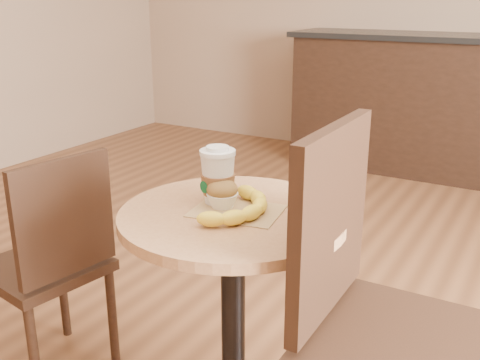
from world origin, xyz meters
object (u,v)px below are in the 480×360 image
at_px(banana, 241,207).
at_px(chair_left, 52,260).
at_px(coffee_cup, 218,178).
at_px(cafe_table, 233,291).
at_px(chair_right, 377,317).
at_px(muffin, 222,193).

bearing_deg(banana, chair_left, -175.23).
bearing_deg(banana, coffee_cup, 155.79).
bearing_deg(cafe_table, banana, -18.32).
bearing_deg(chair_right, muffin, 84.65).
bearing_deg(banana, chair_right, -2.42).
height_order(cafe_table, coffee_cup, coffee_cup).
relative_size(chair_right, muffin, 11.51).
relative_size(coffee_cup, muffin, 1.87).
distance_m(cafe_table, muffin, 0.29).
relative_size(chair_right, banana, 3.46).
bearing_deg(cafe_table, muffin, 164.57).
bearing_deg(banana, muffin, 163.68).
xyz_separation_m(chair_right, banana, (-0.39, 0.02, 0.21)).
distance_m(cafe_table, chair_right, 0.43).
xyz_separation_m(chair_right, coffee_cup, (-0.50, 0.07, 0.26)).
relative_size(chair_left, banana, 2.80).
height_order(chair_right, muffin, chair_right).
bearing_deg(cafe_table, chair_right, -4.10).
bearing_deg(muffin, chair_right, -5.12).
bearing_deg(chair_left, muffin, 106.56).
height_order(coffee_cup, banana, coffee_cup).
height_order(muffin, banana, muffin).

